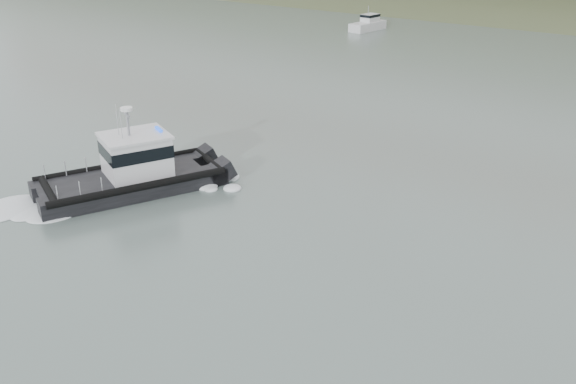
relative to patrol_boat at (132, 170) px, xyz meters
The scene contains 3 objects.
ground 11.44m from the patrol_boat, 32.25° to the right, with size 400.00×400.00×0.00m, color #4D5C56.
patrol_boat is the anchor object (origin of this frame).
motorboat 55.58m from the patrol_boat, 105.64° to the left, with size 2.57×5.96×3.18m.
Camera 1 is at (16.48, -15.56, 14.32)m, focal length 40.00 mm.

